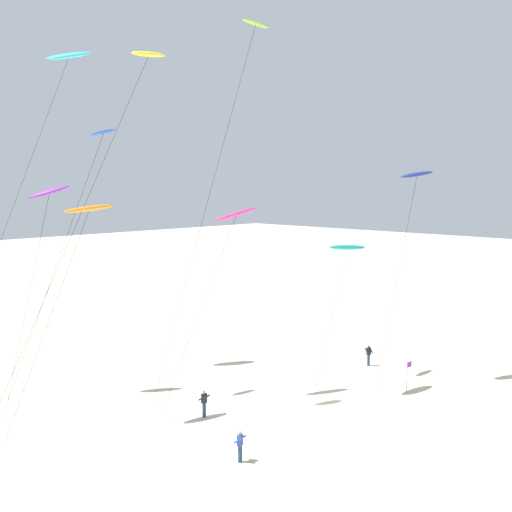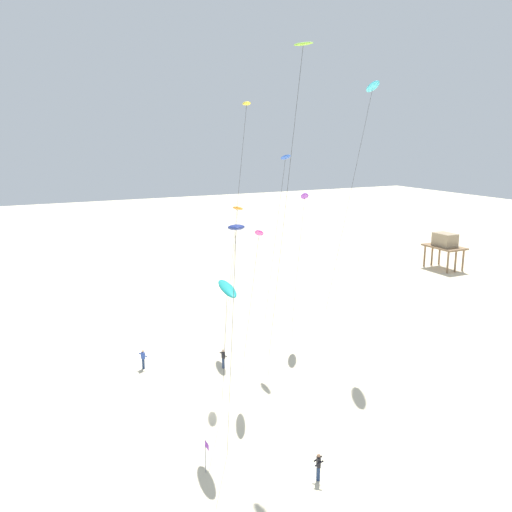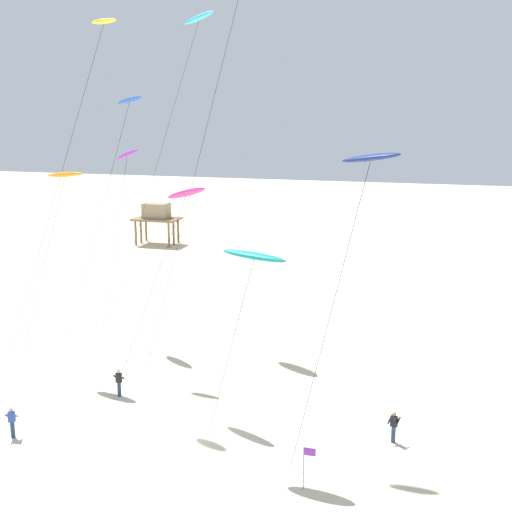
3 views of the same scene
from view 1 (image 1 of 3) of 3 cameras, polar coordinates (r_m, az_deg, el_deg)
ground_plane at (r=41.81m, az=4.28°, el=-13.36°), size 260.00×260.00×0.00m
kite_purple at (r=43.83m, az=-18.00°, el=5.37°), size 4.47×1.99×14.23m
kite_teal at (r=42.54m, az=8.16°, el=0.73°), size 4.42×1.34×10.29m
kite_blue at (r=42.05m, az=-13.71°, el=9.98°), size 7.67×1.86×17.78m
kite_cyan at (r=50.26m, az=-16.44°, el=16.63°), size 10.81×3.31×23.98m
kite_yellow at (r=39.67m, az=-9.82°, el=16.84°), size 11.05×2.94×21.90m
kite_lime at (r=45.85m, az=-0.28°, el=19.26°), size 9.03×2.12×25.18m
kite_orange at (r=37.71m, az=-14.73°, el=3.98°), size 6.54×1.79×13.11m
kite_magenta at (r=41.47m, az=-1.84°, el=3.62°), size 6.84×2.09×12.82m
kite_navy at (r=45.95m, az=14.16°, el=6.96°), size 4.76×1.81×15.16m
kite_flyer_nearest at (r=33.99m, az=-1.43°, el=-16.55°), size 0.66×0.65×1.67m
kite_flyer_middle at (r=51.10m, az=10.03°, el=-8.66°), size 0.68×0.67×1.67m
kite_flyer_furthest at (r=40.01m, az=-4.65°, el=-12.93°), size 0.53×0.51×1.67m
marker_flag at (r=45.38m, az=13.44°, el=-9.93°), size 0.57×0.05×2.10m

